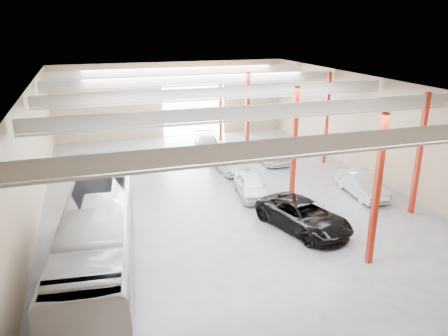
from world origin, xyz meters
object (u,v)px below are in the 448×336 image
car_row_a (251,185)px  car_row_c (207,144)px  car_right_far (269,151)px  car_row_b (228,161)px  black_sedan (303,215)px  car_right_near (362,184)px  coach_bus (97,248)px

car_row_a → car_row_c: car_row_a is taller
car_row_a → car_right_far: size_ratio=0.87×
car_row_a → car_row_b: car_row_b is taller
black_sedan → car_row_a: 5.29m
black_sedan → car_row_c: size_ratio=1.18×
car_row_b → car_right_far: (3.78, 1.22, 0.07)m
black_sedan → car_right_near: black_sedan is taller
black_sedan → car_row_b: bearing=78.0°
car_right_far → car_row_c: bearing=133.1°
car_row_b → car_row_a: bearing=-94.3°
coach_bus → car_row_c: 20.06m
car_right_far → black_sedan: bearing=-106.4°
car_right_near → car_right_far: size_ratio=0.94×
car_row_b → black_sedan: bearing=-88.0°
coach_bus → car_row_c: bearing=67.6°
black_sedan → car_row_a: black_sedan is taller
car_right_near → car_right_far: car_right_far is taller
coach_bus → car_row_b: bearing=57.8°
car_right_far → coach_bus: bearing=-136.8°
car_right_near → car_right_far: (-2.80, 8.43, 0.07)m
car_row_b → coach_bus: bearing=-130.5°
black_sedan → car_row_c: 15.63m
car_row_a → black_sedan: bearing=-71.4°
black_sedan → car_row_b: (-0.78, 10.40, -0.04)m
black_sedan → car_right_far: size_ratio=1.18×
car_row_a → car_row_b: (0.19, 5.20, 0.04)m
coach_bus → car_row_a: size_ratio=2.89×
coach_bus → car_right_far: coach_bus is taller
black_sedan → car_row_c: black_sedan is taller
coach_bus → black_sedan: (10.57, 2.00, -0.89)m
car_row_b → car_row_c: bearing=90.1°
car_right_far → car_row_a: bearing=-123.6°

